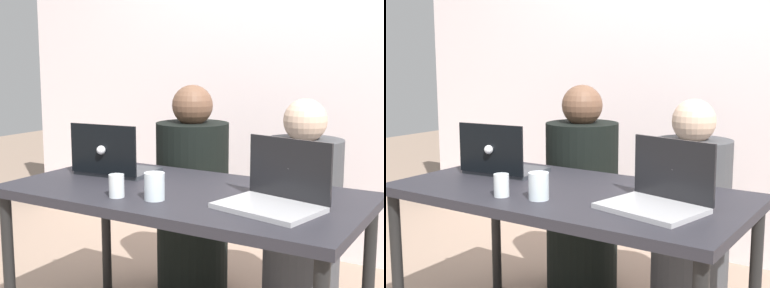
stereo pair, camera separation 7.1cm
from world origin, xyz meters
The scene contains 8 objects.
back_wall centered at (0.00, 1.43, 1.16)m, with size 4.50×0.10×2.32m, color white.
desk centered at (0.00, 0.00, 0.65)m, with size 1.48×0.75×0.71m.
person_on_left centered at (-0.31, 0.60, 0.49)m, with size 0.40×0.40×1.11m.
person_on_right centered at (0.31, 0.60, 0.47)m, with size 0.45×0.45×1.06m.
laptop_front_right centered at (0.43, -0.06, 0.76)m, with size 0.40×0.33×0.24m.
laptop_back_left centered at (-0.43, 0.09, 0.76)m, with size 0.36×0.30×0.24m.
water_glass_center centered at (-0.01, -0.19, 0.76)m, with size 0.08×0.08×0.11m.
water_glass_left centered at (-0.16, -0.23, 0.75)m, with size 0.06×0.06×0.09m.
Camera 2 is at (1.19, -1.78, 1.24)m, focal length 50.00 mm.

